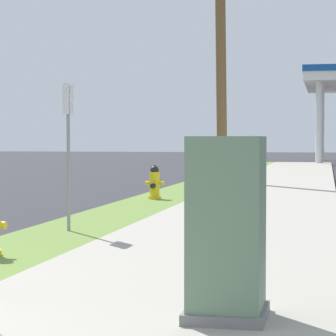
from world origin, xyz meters
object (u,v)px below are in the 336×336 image
object	(u,v)px
utility_pole_midground	(221,30)
street_sign_post	(68,126)
fire_hydrant_second	(155,184)
fire_hydrant_third	(209,169)
utility_cabinet	(227,233)
fire_hydrant_fourth	(243,161)

from	to	relation	value
utility_pole_midground	street_sign_post	distance (m)	13.33
fire_hydrant_second	fire_hydrant_third	distance (m)	8.71
utility_pole_midground	street_sign_post	xyz separation A→B (m)	(-0.38, -12.94, -3.19)
utility_cabinet	street_sign_post	xyz separation A→B (m)	(-2.93, 4.79, 0.89)
utility_pole_midground	fire_hydrant_third	bearing A→B (deg)	109.90
fire_hydrant_third	street_sign_post	bearing A→B (deg)	-89.07
fire_hydrant_third	utility_cabinet	xyz separation A→B (m)	(3.17, -19.44, 0.30)
utility_pole_midground	street_sign_post	size ratio (longest dim) A/B	4.36
utility_pole_midground	fire_hydrant_fourth	bearing A→B (deg)	92.80
fire_hydrant_third	utility_cabinet	bearing A→B (deg)	-80.74
fire_hydrant_fourth	fire_hydrant_second	bearing A→B (deg)	-89.78
fire_hydrant_second	utility_pole_midground	distance (m)	8.27
fire_hydrant_third	fire_hydrant_fourth	distance (m)	9.64
fire_hydrant_third	utility_pole_midground	distance (m)	4.74
fire_hydrant_third	street_sign_post	distance (m)	14.70
fire_hydrant_second	fire_hydrant_fourth	bearing A→B (deg)	90.22
fire_hydrant_second	street_sign_post	xyz separation A→B (m)	(0.10, -5.94, 1.19)
fire_hydrant_fourth	fire_hydrant_third	bearing A→B (deg)	-90.39
street_sign_post	utility_pole_midground	bearing A→B (deg)	88.31
fire_hydrant_second	fire_hydrant_third	world-z (taller)	same
fire_hydrant_fourth	utility_pole_midground	bearing A→B (deg)	-87.20
fire_hydrant_fourth	street_sign_post	xyz separation A→B (m)	(0.17, -24.29, 1.19)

